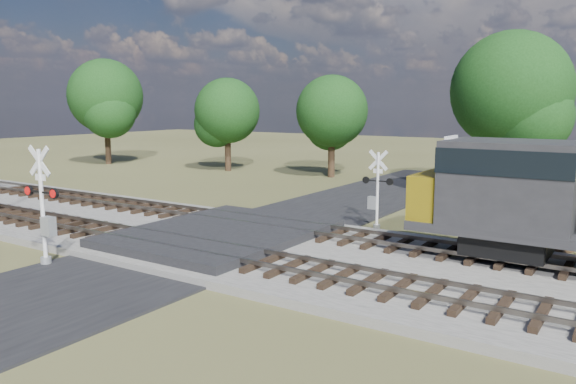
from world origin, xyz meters
The scene contains 10 objects.
ground centered at (0.00, 0.00, 0.00)m, with size 160.00×160.00×0.00m, color #464625.
ballast_bed centered at (10.00, 0.50, 0.15)m, with size 140.00×10.00×0.30m, color gray.
road centered at (0.00, 0.00, 0.04)m, with size 7.00×60.00×0.08m, color black.
crossing_panel centered at (0.00, 0.50, 0.32)m, with size 7.00×9.00×0.62m, color #262628.
track_near centered at (3.12, -2.00, 0.41)m, with size 140.00×2.60×0.33m.
track_far centered at (3.12, 3.00, 0.41)m, with size 140.00×2.60×0.33m.
crossing_signal_near centered at (-3.15, -5.65, 1.84)m, with size 1.78×0.39×4.42m.
crossing_signal_far centered at (4.38, 6.42, 1.57)m, with size 1.53×0.33×3.79m.
equipment_shed centered at (11.30, 8.20, 1.29)m, with size 4.64×4.64×2.56m.
treeline centered at (7.35, 20.23, 6.23)m, with size 83.51×10.12×10.37m.
Camera 1 is at (15.14, -17.46, 5.86)m, focal length 35.00 mm.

